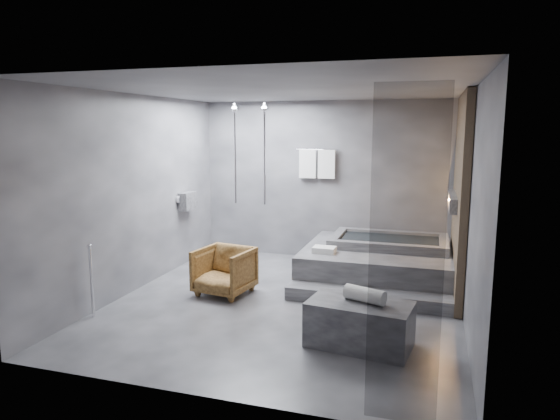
% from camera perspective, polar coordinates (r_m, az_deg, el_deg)
% --- Properties ---
extents(room, '(5.00, 5.04, 2.82)m').
position_cam_1_polar(room, '(6.59, 4.65, 4.15)').
color(room, '#303032').
rests_on(room, ground).
extents(tub_deck, '(2.20, 2.00, 0.50)m').
position_cam_1_polar(tub_deck, '(7.93, 11.07, -6.00)').
color(tub_deck, '#353538').
rests_on(tub_deck, ground).
extents(tub_step, '(2.20, 0.36, 0.18)m').
position_cam_1_polar(tub_step, '(6.85, 9.94, -9.83)').
color(tub_step, '#353538').
rests_on(tub_step, ground).
extents(concrete_bench, '(1.16, 0.74, 0.49)m').
position_cam_1_polar(concrete_bench, '(5.55, 9.08, -12.76)').
color(concrete_bench, '#2F2F31').
rests_on(concrete_bench, ground).
extents(driftwood_chair, '(0.82, 0.83, 0.67)m').
position_cam_1_polar(driftwood_chair, '(7.13, -6.39, -6.93)').
color(driftwood_chair, '#452B11').
rests_on(driftwood_chair, ground).
extents(rolled_towel, '(0.48, 0.31, 0.16)m').
position_cam_1_polar(rolled_towel, '(5.46, 9.66, -9.53)').
color(rolled_towel, silver).
rests_on(rolled_towel, concrete_bench).
extents(deck_towel, '(0.33, 0.25, 0.09)m').
position_cam_1_polar(deck_towel, '(7.44, 5.08, -4.54)').
color(deck_towel, silver).
rests_on(deck_towel, tub_deck).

